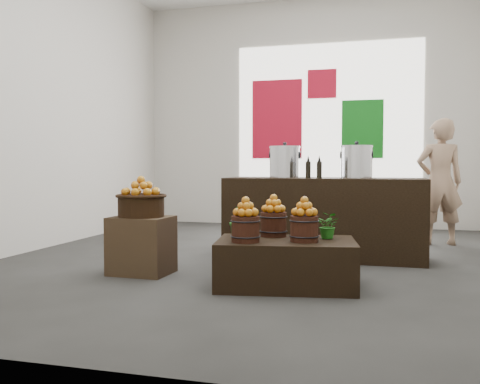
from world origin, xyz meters
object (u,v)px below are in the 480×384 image
(stock_pot_left, at_px, (285,163))
(stock_pot_center, at_px, (356,163))
(counter, at_px, (324,218))
(display_table, at_px, (286,263))
(shopper, at_px, (440,182))
(crate, at_px, (142,245))
(wicker_basket, at_px, (141,206))

(stock_pot_left, xyz_separation_m, stock_pot_center, (0.83, -0.00, 0.00))
(counter, bearing_deg, stock_pot_center, 0.00)
(display_table, bearing_deg, shopper, 53.48)
(crate, bearing_deg, stock_pot_center, 34.64)
(wicker_basket, bearing_deg, shopper, 42.91)
(counter, distance_m, shopper, 2.04)
(crate, relative_size, wicker_basket, 1.25)
(counter, bearing_deg, display_table, -95.62)
(counter, xyz_separation_m, stock_pot_left, (-0.47, 0.00, 0.65))
(wicker_basket, xyz_separation_m, display_table, (1.50, -0.18, -0.47))
(counter, bearing_deg, shopper, 46.03)
(stock_pot_left, height_order, stock_pot_center, same)
(shopper, bearing_deg, crate, 30.38)
(crate, height_order, wicker_basket, wicker_basket)
(wicker_basket, distance_m, display_table, 1.58)
(stock_pot_left, xyz_separation_m, shopper, (1.86, 1.44, -0.26))
(crate, height_order, stock_pot_left, stock_pot_left)
(stock_pot_left, distance_m, shopper, 2.37)
(crate, xyz_separation_m, counter, (1.66, 1.40, 0.18))
(wicker_basket, xyz_separation_m, stock_pot_center, (2.02, 1.40, 0.44))
(counter, height_order, stock_pot_center, stock_pot_center)
(counter, bearing_deg, stock_pot_left, 180.00)
(display_table, bearing_deg, wicker_basket, 163.86)
(display_table, bearing_deg, crate, 163.86)
(crate, height_order, stock_pot_center, stock_pot_center)
(wicker_basket, height_order, stock_pot_left, stock_pot_left)
(crate, distance_m, stock_pot_left, 2.01)
(shopper, bearing_deg, display_table, 50.22)
(wicker_basket, bearing_deg, stock_pot_left, 49.65)
(crate, xyz_separation_m, stock_pot_left, (1.19, 1.40, 0.83))
(stock_pot_center, distance_m, shopper, 1.79)
(stock_pot_left, bearing_deg, crate, -130.35)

